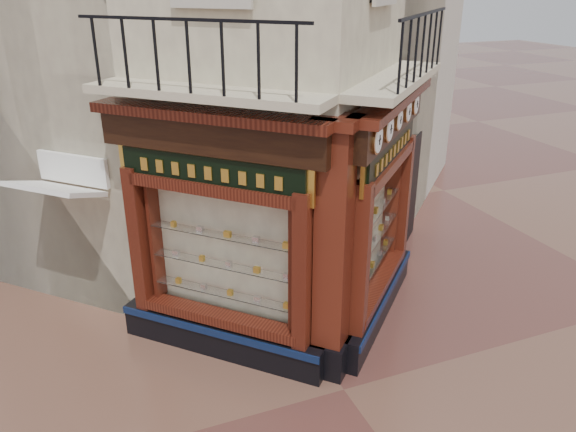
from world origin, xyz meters
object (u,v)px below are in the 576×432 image
clock_b (389,129)px  awning (77,321)px  clock_d (408,111)px  signboard_left (210,172)px  clock_a (377,140)px  corner_pilaster (333,258)px  clock_c (399,120)px  clock_e (415,104)px  signboard_right (390,150)px

clock_b → awning: bearing=107.2°
clock_d → signboard_left: size_ratio=0.16×
clock_a → clock_b: bearing=0.0°
corner_pilaster → clock_c: corner_pilaster is taller
awning → signboard_left: (2.11, -1.85, 3.10)m
clock_d → signboard_left: clock_d is taller
clock_a → clock_c: 1.26m
corner_pilaster → clock_c: 2.40m
corner_pilaster → clock_d: corner_pilaster is taller
clock_b → clock_d: clock_b is taller
clock_d → clock_e: clock_e is taller
corner_pilaster → signboard_left: (-1.46, 1.01, 1.15)m
clock_d → clock_e: 0.62m
clock_a → awning: bearing=100.3°
signboard_left → clock_c: bearing=-137.7°
clock_b → signboard_right: 0.89m
clock_d → signboard_left: 3.45m
clock_b → awning: size_ratio=0.29×
corner_pilaster → clock_c: bearing=-14.4°
awning → signboard_right: 6.20m
clock_b → awning: (-4.61, 2.43, -3.62)m
clock_b → clock_e: bearing=0.0°
awning → signboard_right: size_ratio=0.64×
clock_b → clock_c: bearing=0.0°
signboard_left → clock_a: bearing=-161.7°
clock_a → signboard_left: 2.35m
clock_a → clock_c: (0.89, 0.89, 0.00)m
corner_pilaster → clock_d: 2.88m
corner_pilaster → clock_d: size_ratio=10.93×
signboard_right → clock_d: bearing=-11.2°
awning → signboard_right: bearing=-155.2°
clock_b → awning: clock_b is taller
clock_c → clock_d: bearing=0.0°
corner_pilaster → signboard_right: corner_pilaster is taller
corner_pilaster → clock_b: bearing=-22.3°
awning → clock_d: bearing=-150.6°
clock_d → signboard_right: 0.77m
corner_pilaster → clock_a: 1.77m
clock_a → clock_d: (1.34, 1.34, 0.00)m
clock_d → awning: 6.77m
clock_b → corner_pilaster: bearing=157.7°
clock_c → signboard_right: (-0.02, 0.14, -0.52)m
clock_c → signboard_left: (-2.94, 0.14, -0.52)m
corner_pilaster → clock_c: size_ratio=11.40×
clock_c → clock_e: clock_e is taller
clock_b → signboard_left: clock_b is taller
corner_pilaster → clock_b: 2.02m
clock_b → clock_d: (0.89, 0.89, 0.00)m
clock_c → clock_e: size_ratio=0.94×
clock_d → corner_pilaster: bearing=169.5°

